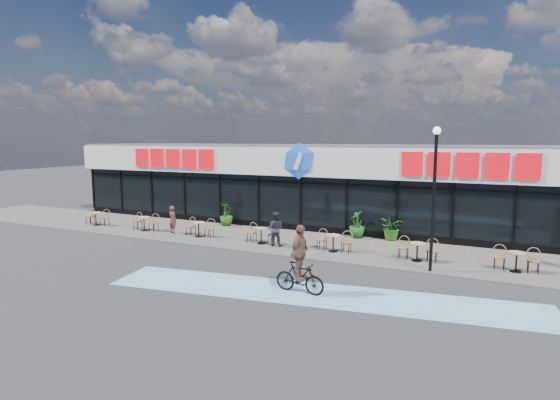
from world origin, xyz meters
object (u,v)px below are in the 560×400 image
patron_left (173,220)px  potted_plant_right (390,227)px  bistro_set_0 (97,217)px  cyclist_a (300,265)px  lamp_post (434,187)px  patron_right (275,229)px  potted_plant_mid (357,224)px  potted_plant_left (226,214)px

patron_left → potted_plant_right: bearing=-147.0°
bistro_set_0 → cyclist_a: bearing=-19.8°
lamp_post → cyclist_a: lamp_post is taller
patron_right → cyclist_a: (3.23, -4.99, 0.04)m
bistro_set_0 → potted_plant_mid: size_ratio=1.13×
bistro_set_0 → patron_left: 5.31m
potted_plant_left → potted_plant_right: (9.04, 0.25, -0.03)m
potted_plant_left → potted_plant_right: size_ratio=1.05×
potted_plant_left → patron_right: (4.51, -3.11, 0.13)m
bistro_set_0 → potted_plant_left: size_ratio=1.18×
potted_plant_mid → cyclist_a: bearing=-88.0°
cyclist_a → potted_plant_left: bearing=133.7°
cyclist_a → patron_right: bearing=122.9°
potted_plant_right → patron_left: 10.93m
potted_plant_mid → patron_left: patron_left is taller
potted_plant_left → potted_plant_right: bearing=1.6°
potted_plant_mid → patron_left: (-8.88, -3.01, 0.04)m
bistro_set_0 → potted_plant_right: bearing=11.3°
patron_left → cyclist_a: cyclist_a is taller
potted_plant_mid → potted_plant_right: (1.58, 0.13, -0.06)m
patron_left → potted_plant_mid: bearing=-145.0°
potted_plant_right → patron_left: bearing=-163.3°
lamp_post → bistro_set_0: 18.32m
potted_plant_left → patron_right: 5.48m
cyclist_a → potted_plant_mid: bearing=92.0°
patron_right → cyclist_a: size_ratio=0.70×
potted_plant_left → potted_plant_mid: potted_plant_mid is taller
lamp_post → patron_left: 13.06m
lamp_post → potted_plant_right: bearing=117.6°
cyclist_a → patron_left: bearing=150.4°
lamp_post → patron_left: (-12.77, 1.28, -2.40)m
potted_plant_left → bistro_set_0: bearing=-156.7°
lamp_post → potted_plant_left: (-11.35, 4.17, -2.46)m
lamp_post → potted_plant_right: size_ratio=4.23×
potted_plant_right → potted_plant_mid: bearing=-175.2°
lamp_post → patron_right: (-6.83, 1.06, -2.33)m
bistro_set_0 → potted_plant_left: (6.73, 2.90, 0.20)m
patron_right → cyclist_a: bearing=111.8°
patron_left → cyclist_a: (9.17, -5.21, 0.10)m
potted_plant_mid → patron_right: bearing=-132.4°
lamp_post → bistro_set_0: lamp_post is taller
potted_plant_mid → potted_plant_right: size_ratio=1.10×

